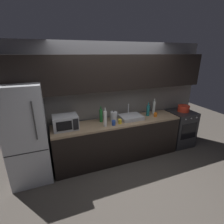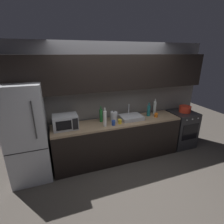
{
  "view_description": "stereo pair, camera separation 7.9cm",
  "coord_description": "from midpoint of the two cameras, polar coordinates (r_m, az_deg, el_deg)",
  "views": [
    {
      "loc": [
        -1.32,
        -2.13,
        2.27
      ],
      "look_at": [
        -0.15,
        0.9,
        1.13
      ],
      "focal_mm": 26.8,
      "sensor_mm": 36.0,
      "label": 1
    },
    {
      "loc": [
        -1.25,
        -2.15,
        2.27
      ],
      "look_at": [
        -0.15,
        0.9,
        1.13
      ],
      "focal_mm": 26.8,
      "sensor_mm": 36.0,
      "label": 2
    }
  ],
  "objects": [
    {
      "name": "wine_bottle_green",
      "position": [
        3.5,
        -4.43,
        -1.19
      ],
      "size": [
        0.07,
        0.07,
        0.34
      ],
      "color": "#1E6B2D",
      "rests_on": "counter_run"
    },
    {
      "name": "wine_bottle_teal",
      "position": [
        3.93,
        11.63,
        0.57
      ],
      "size": [
        0.08,
        0.08,
        0.31
      ],
      "color": "#19666B",
      "rests_on": "counter_run"
    },
    {
      "name": "cooking_pot",
      "position": [
        4.49,
        22.77,
        1.12
      ],
      "size": [
        0.28,
        0.28,
        0.15
      ],
      "color": "red",
      "rests_on": "oven_range"
    },
    {
      "name": "ground_plane",
      "position": [
        3.38,
        7.81,
        -23.11
      ],
      "size": [
        10.0,
        10.0,
        0.0
      ],
      "primitive_type": "plane",
      "color": "#3D3833"
    },
    {
      "name": "refrigerator",
      "position": [
        3.37,
        -27.63,
        -6.85
      ],
      "size": [
        0.68,
        0.69,
        1.82
      ],
      "color": "#B7BABF",
      "rests_on": "ground"
    },
    {
      "name": "counter_run",
      "position": [
        3.77,
        1.49,
        -9.48
      ],
      "size": [
        2.77,
        0.6,
        0.9
      ],
      "color": "black",
      "rests_on": "ground"
    },
    {
      "name": "mug_orange",
      "position": [
        3.92,
        14.07,
        -0.9
      ],
      "size": [
        0.07,
        0.07,
        0.1
      ],
      "primitive_type": "cylinder",
      "color": "orange",
      "rests_on": "counter_run"
    },
    {
      "name": "back_wall",
      "position": [
        3.65,
        -0.18,
        8.01
      ],
      "size": [
        4.51,
        0.44,
        2.5
      ],
      "color": "slate",
      "rests_on": "ground"
    },
    {
      "name": "wine_bottle_white",
      "position": [
        3.28,
        -3.04,
        -2.26
      ],
      "size": [
        0.07,
        0.07,
        0.38
      ],
      "color": "silver",
      "rests_on": "counter_run"
    },
    {
      "name": "mug_yellow",
      "position": [
        3.44,
        2.06,
        -3.25
      ],
      "size": [
        0.07,
        0.07,
        0.09
      ],
      "primitive_type": "cylinder",
      "color": "gold",
      "rests_on": "counter_run"
    },
    {
      "name": "kettle",
      "position": [
        3.54,
        -0.04,
        -1.52
      ],
      "size": [
        0.18,
        0.15,
        0.23
      ],
      "color": "#B7BABF",
      "rests_on": "counter_run"
    },
    {
      "name": "sink_basin",
      "position": [
        3.71,
        5.83,
        -1.71
      ],
      "size": [
        0.48,
        0.38,
        0.3
      ],
      "color": "#ADAFB5",
      "rests_on": "counter_run"
    },
    {
      "name": "mug_blue",
      "position": [
        3.36,
        -0.11,
        -3.69
      ],
      "size": [
        0.07,
        0.07,
        0.1
      ],
      "primitive_type": "cylinder",
      "color": "#234299",
      "rests_on": "counter_run"
    },
    {
      "name": "oven_range",
      "position": [
        4.65,
        21.63,
        -5.09
      ],
      "size": [
        0.6,
        0.62,
        0.9
      ],
      "color": "#232326",
      "rests_on": "ground"
    },
    {
      "name": "wine_bottle_clear",
      "position": [
        4.12,
        13.56,
        1.62
      ],
      "size": [
        0.07,
        0.07,
        0.36
      ],
      "color": "silver",
      "rests_on": "counter_run"
    },
    {
      "name": "microwave",
      "position": [
        3.3,
        -16.24,
        -3.37
      ],
      "size": [
        0.46,
        0.35,
        0.27
      ],
      "color": "#A8AAAF",
      "rests_on": "counter_run"
    }
  ]
}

